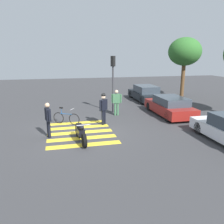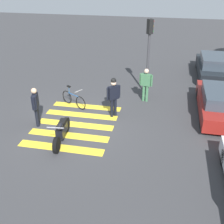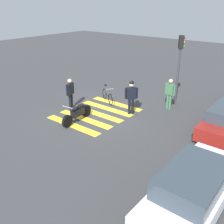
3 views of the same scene
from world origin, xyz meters
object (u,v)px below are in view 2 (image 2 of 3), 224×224
object	(u,v)px
car_black_suv	(214,66)
car_maroon_wagon	(220,102)
police_motorcycle	(61,131)
traffic_light_pole	(149,45)
pedestrian_bystander	(146,83)
leaning_bicycle	(74,99)
officer_by_motorcycle	(114,94)
officer_on_foot	(36,104)

from	to	relation	value
car_black_suv	car_maroon_wagon	size ratio (longest dim) A/B	1.00
police_motorcycle	traffic_light_pole	size ratio (longest dim) A/B	0.54
car_black_suv	traffic_light_pole	distance (m)	5.62
pedestrian_bystander	car_maroon_wagon	world-z (taller)	pedestrian_bystander
leaning_bicycle	car_maroon_wagon	bearing A→B (deg)	94.44
officer_by_motorcycle	car_maroon_wagon	xyz separation A→B (m)	(-1.16, 4.79, -0.48)
pedestrian_bystander	officer_by_motorcycle	bearing A→B (deg)	-33.57
traffic_light_pole	officer_by_motorcycle	bearing A→B (deg)	-24.04
officer_by_motorcycle	car_black_suv	xyz separation A→B (m)	(-6.38, 5.10, -0.45)
leaning_bicycle	traffic_light_pole	distance (m)	4.63
car_black_suv	police_motorcycle	bearing A→B (deg)	-37.15
car_maroon_wagon	leaning_bicycle	bearing A→B (deg)	-85.56
police_motorcycle	traffic_light_pole	xyz separation A→B (m)	(-5.26, 2.84, 2.20)
traffic_light_pole	officer_on_foot	bearing A→B (deg)	-45.16
officer_on_foot	car_black_suv	world-z (taller)	officer_on_foot
officer_by_motorcycle	traffic_light_pole	distance (m)	3.45
leaning_bicycle	officer_on_foot	xyz separation A→B (m)	(2.09, -0.93, 0.63)
traffic_light_pole	leaning_bicycle	bearing A→B (deg)	-57.05
police_motorcycle	officer_on_foot	bearing A→B (deg)	-123.39
officer_on_foot	traffic_light_pole	world-z (taller)	traffic_light_pole
traffic_light_pole	police_motorcycle	bearing A→B (deg)	-28.39
police_motorcycle	car_maroon_wagon	size ratio (longest dim) A/B	0.47
car_black_suv	car_maroon_wagon	bearing A→B (deg)	-3.38
leaning_bicycle	car_maroon_wagon	distance (m)	6.95
police_motorcycle	pedestrian_bystander	size ratio (longest dim) A/B	1.22
officer_by_motorcycle	traffic_light_pole	xyz separation A→B (m)	(-2.81, 1.25, 1.56)
pedestrian_bystander	car_maroon_wagon	bearing A→B (deg)	77.89
leaning_bicycle	traffic_light_pole	bearing A→B (deg)	122.95
officer_on_foot	car_black_suv	xyz separation A→B (m)	(-7.86, 8.16, -0.35)
officer_by_motorcycle	car_maroon_wagon	distance (m)	4.95
pedestrian_bystander	police_motorcycle	bearing A→B (deg)	-33.24
police_motorcycle	officer_by_motorcycle	xyz separation A→B (m)	(-2.44, 1.59, 0.65)
officer_on_foot	car_black_suv	bearing A→B (deg)	133.93
pedestrian_bystander	officer_on_foot	bearing A→B (deg)	-51.93
officer_on_foot	traffic_light_pole	bearing A→B (deg)	134.84
leaning_bicycle	traffic_light_pole	world-z (taller)	traffic_light_pole
officer_by_motorcycle	pedestrian_bystander	bearing A→B (deg)	146.43
officer_on_foot	car_black_suv	distance (m)	11.33
car_maroon_wagon	traffic_light_pole	bearing A→B (deg)	-115.07
leaning_bicycle	pedestrian_bystander	world-z (taller)	pedestrian_bystander
car_black_suv	officer_on_foot	bearing A→B (deg)	-46.07
leaning_bicycle	pedestrian_bystander	xyz separation A→B (m)	(-1.29, 3.40, 0.62)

